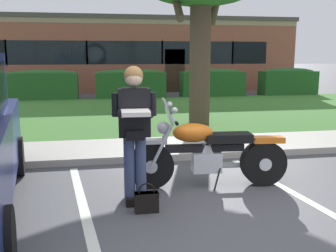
# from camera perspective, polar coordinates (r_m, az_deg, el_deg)

# --- Properties ---
(ground_plane) EXTENTS (140.00, 140.00, 0.00)m
(ground_plane) POSITION_cam_1_polar(r_m,az_deg,el_deg) (4.49, 6.60, -13.81)
(ground_plane) COLOR #4C4C51
(curb_strip) EXTENTS (60.00, 0.20, 0.12)m
(curb_strip) POSITION_cam_1_polar(r_m,az_deg,el_deg) (6.89, 0.20, -4.52)
(curb_strip) COLOR #ADA89E
(curb_strip) RESTS_ON ground
(concrete_walk) EXTENTS (60.00, 1.50, 0.08)m
(concrete_walk) POSITION_cam_1_polar(r_m,az_deg,el_deg) (7.70, -0.97, -3.06)
(concrete_walk) COLOR #ADA89E
(concrete_walk) RESTS_ON ground
(grass_lawn) EXTENTS (60.00, 8.05, 0.06)m
(grass_lawn) POSITION_cam_1_polar(r_m,az_deg,el_deg) (12.36, -4.62, 1.98)
(grass_lawn) COLOR #3D752D
(grass_lawn) RESTS_ON ground
(stall_stripe_0) EXTENTS (0.65, 4.38, 0.01)m
(stall_stripe_0) POSITION_cam_1_polar(r_m,az_deg,el_deg) (4.50, -11.70, -13.84)
(stall_stripe_0) COLOR silver
(stall_stripe_0) RESTS_ON ground
(stall_stripe_1) EXTENTS (0.65, 4.38, 0.01)m
(stall_stripe_1) POSITION_cam_1_polar(r_m,az_deg,el_deg) (5.20, 21.05, -10.92)
(stall_stripe_1) COLOR silver
(stall_stripe_1) RESTS_ON ground
(motorcycle) EXTENTS (2.24, 0.82, 1.26)m
(motorcycle) POSITION_cam_1_polar(r_m,az_deg,el_deg) (5.48, 6.71, -3.88)
(motorcycle) COLOR black
(motorcycle) RESTS_ON ground
(rider_person) EXTENTS (0.54, 0.60, 1.70)m
(rider_person) POSITION_cam_1_polar(r_m,az_deg,el_deg) (4.70, -4.93, 0.23)
(rider_person) COLOR black
(rider_person) RESTS_ON ground
(handbag) EXTENTS (0.28, 0.13, 0.36)m
(handbag) POSITION_cam_1_polar(r_m,az_deg,el_deg) (4.67, -3.15, -10.82)
(handbag) COLOR black
(handbag) RESTS_ON ground
(hedge_left) EXTENTS (2.82, 0.90, 1.24)m
(hedge_left) POSITION_cam_1_polar(r_m,az_deg,el_deg) (16.63, -17.93, 5.83)
(hedge_left) COLOR #235623
(hedge_left) RESTS_ON ground
(hedge_center_left) EXTENTS (2.91, 0.90, 1.24)m
(hedge_center_left) POSITION_cam_1_polar(r_m,az_deg,el_deg) (16.55, -5.51, 6.27)
(hedge_center_left) COLOR #235623
(hedge_center_left) RESTS_ON ground
(hedge_center_right) EXTENTS (2.77, 0.90, 1.24)m
(hedge_center_right) POSITION_cam_1_polar(r_m,az_deg,el_deg) (17.23, 6.49, 6.41)
(hedge_center_right) COLOR #235623
(hedge_center_right) RESTS_ON ground
(hedge_right) EXTENTS (2.54, 0.90, 1.24)m
(hedge_right) POSITION_cam_1_polar(r_m,az_deg,el_deg) (18.59, 17.16, 6.30)
(hedge_right) COLOR #235623
(hedge_right) RESTS_ON ground
(brick_building) EXTENTS (21.26, 8.99, 3.70)m
(brick_building) POSITION_cam_1_polar(r_m,az_deg,el_deg) (23.33, -11.56, 10.26)
(brick_building) COLOR #93513D
(brick_building) RESTS_ON ground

